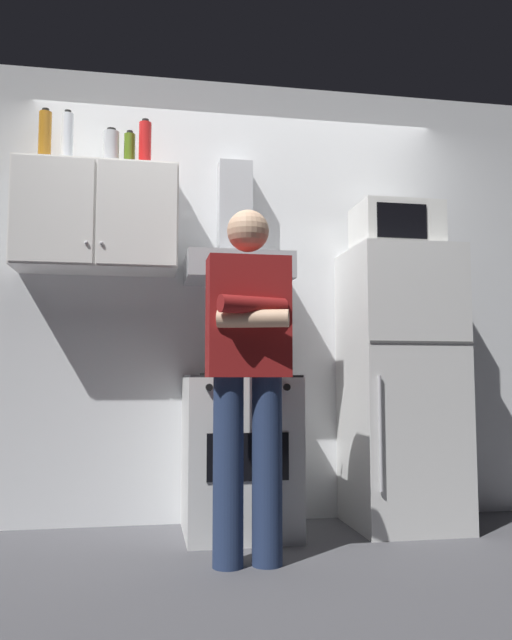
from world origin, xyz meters
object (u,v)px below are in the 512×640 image
object	(u,v)px
range_hood	(237,250)
bottle_liquor_amber	(45,138)
cooking_pot	(266,361)
bottle_soda_red	(145,145)
bottle_vodka_clear	(67,140)
bottle_olive_oil	(129,152)
microwave	(396,228)
person_standing	(248,366)
refrigerator	(401,386)
bottle_canister_steel	(111,150)
upper_cabinet	(97,218)
stove_oven	(239,453)

from	to	relation	value
range_hood	bottle_liquor_amber	xyz separation A→B (m)	(-1.10, 0.03, 0.61)
cooking_pot	bottle_soda_red	world-z (taller)	bottle_soda_red
cooking_pot	bottle_vodka_clear	distance (m)	1.72
bottle_liquor_amber	bottle_soda_red	bearing A→B (deg)	-4.88
bottle_olive_oil	bottle_liquor_amber	size ratio (longest dim) A/B	0.72
bottle_vodka_clear	bottle_soda_red	bearing A→B (deg)	-8.36
range_hood	microwave	size ratio (longest dim) A/B	1.56
bottle_soda_red	range_hood	bearing A→B (deg)	2.32
range_hood	person_standing	bearing A→B (deg)	-93.91
range_hood	cooking_pot	world-z (taller)	range_hood
person_standing	bottle_vodka_clear	bearing A→B (deg)	140.25
microwave	person_standing	bearing A→B (deg)	-148.00
microwave	range_hood	bearing A→B (deg)	173.54
bottle_soda_red	bottle_liquor_amber	xyz separation A→B (m)	(-0.56, 0.05, 0.02)
refrigerator	bottle_liquor_amber	bearing A→B (deg)	175.76
bottle_olive_oil	bottle_canister_steel	bearing A→B (deg)	-168.88
microwave	person_standing	xyz separation A→B (m)	(-1.00, -0.62, -0.84)
microwave	person_standing	distance (m)	1.45
bottle_olive_oil	cooking_pot	bearing A→B (deg)	-20.46
cooking_pot	bottle_liquor_amber	world-z (taller)	bottle_liquor_amber
range_hood	refrigerator	bearing A→B (deg)	-7.55
upper_cabinet	range_hood	size ratio (longest dim) A/B	1.20
stove_oven	person_standing	bearing A→B (deg)	-94.72
bottle_canister_steel	bottle_vodka_clear	distance (m)	0.26
upper_cabinet	range_hood	distance (m)	0.81
microwave	bottle_liquor_amber	distance (m)	2.11
upper_cabinet	bottle_canister_steel	distance (m)	0.42
cooking_pot	bottle_liquor_amber	distance (m)	1.79
refrigerator	cooking_pot	size ratio (longest dim) A/B	5.89
bottle_olive_oil	bottle_liquor_amber	bearing A→B (deg)	-178.66
upper_cabinet	bottle_vodka_clear	xyz separation A→B (m)	(-0.18, 0.04, 0.46)
microwave	bottle_canister_steel	distance (m)	1.74
refrigerator	bottle_canister_steel	bearing A→B (deg)	175.15
bottle_canister_steel	bottle_liquor_amber	xyz separation A→B (m)	(-0.37, 0.01, 0.05)
refrigerator	cooking_pot	distance (m)	0.84
person_standing	cooking_pot	bearing A→B (deg)	69.70
refrigerator	person_standing	xyz separation A→B (m)	(-1.00, -0.61, 0.10)
stove_oven	cooking_pot	distance (m)	0.53
upper_cabinet	bottle_soda_red	distance (m)	0.51
refrigerator	bottle_liquor_amber	xyz separation A→B (m)	(-2.05, 0.15, 1.41)
cooking_pot	bottle_vodka_clear	bearing A→B (deg)	165.44
range_hood	bottle_soda_red	xyz separation A→B (m)	(-0.54, -0.02, 0.59)
upper_cabinet	stove_oven	xyz separation A→B (m)	(0.80, -0.13, -1.32)
microwave	cooking_pot	world-z (taller)	microwave
refrigerator	bottle_soda_red	xyz separation A→B (m)	(-1.49, 0.10, 1.39)
bottle_canister_steel	bottle_soda_red	size ratio (longest dim) A/B	0.82
upper_cabinet	range_hood	world-z (taller)	range_hood
refrigerator	bottle_vodka_clear	bearing A→B (deg)	175.00
microwave	bottle_liquor_amber	size ratio (longest dim) A/B	1.44
person_standing	bottle_liquor_amber	bearing A→B (deg)	144.25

